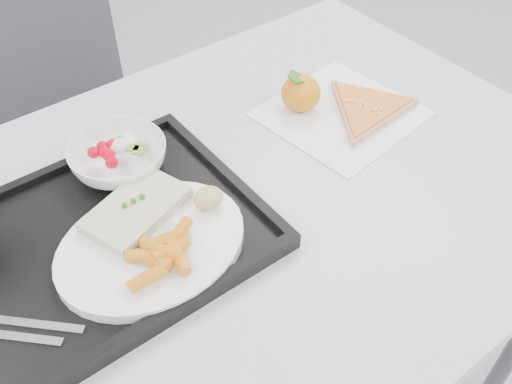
{
  "coord_description": "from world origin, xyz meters",
  "views": [
    {
      "loc": [
        -0.32,
        -0.21,
        1.38
      ],
      "look_at": [
        0.05,
        0.28,
        0.77
      ],
      "focal_mm": 40.0,
      "sensor_mm": 36.0,
      "label": 1
    }
  ],
  "objects_px": {
    "tray": "(99,242)",
    "chair": "(62,111)",
    "salad_bowl": "(119,158)",
    "table": "(223,234)",
    "dinner_plate": "(152,246)",
    "pizza_slice": "(367,108)",
    "tangerine": "(301,93)"
  },
  "relations": [
    {
      "from": "dinner_plate",
      "to": "tangerine",
      "type": "xyz_separation_m",
      "value": [
        0.39,
        0.14,
        0.01
      ]
    },
    {
      "from": "chair",
      "to": "tray",
      "type": "distance_m",
      "value": 0.69
    },
    {
      "from": "chair",
      "to": "tray",
      "type": "relative_size",
      "value": 2.07
    },
    {
      "from": "table",
      "to": "pizza_slice",
      "type": "xyz_separation_m",
      "value": [
        0.34,
        0.03,
        0.08
      ]
    },
    {
      "from": "tray",
      "to": "dinner_plate",
      "type": "relative_size",
      "value": 1.67
    },
    {
      "from": "table",
      "to": "tray",
      "type": "xyz_separation_m",
      "value": [
        -0.18,
        0.04,
        0.08
      ]
    },
    {
      "from": "salad_bowl",
      "to": "pizza_slice",
      "type": "distance_m",
      "value": 0.45
    },
    {
      "from": "chair",
      "to": "salad_bowl",
      "type": "height_order",
      "value": "chair"
    },
    {
      "from": "tray",
      "to": "dinner_plate",
      "type": "distance_m",
      "value": 0.08
    },
    {
      "from": "table",
      "to": "tray",
      "type": "distance_m",
      "value": 0.2
    },
    {
      "from": "tray",
      "to": "tangerine",
      "type": "xyz_separation_m",
      "value": [
        0.44,
        0.07,
        0.03
      ]
    },
    {
      "from": "table",
      "to": "pizza_slice",
      "type": "bearing_deg",
      "value": 5.33
    },
    {
      "from": "tray",
      "to": "pizza_slice",
      "type": "height_order",
      "value": "tray"
    },
    {
      "from": "dinner_plate",
      "to": "pizza_slice",
      "type": "bearing_deg",
      "value": 6.68
    },
    {
      "from": "chair",
      "to": "tangerine",
      "type": "relative_size",
      "value": 11.46
    },
    {
      "from": "chair",
      "to": "pizza_slice",
      "type": "xyz_separation_m",
      "value": [
        0.36,
        -0.64,
        0.22
      ]
    },
    {
      "from": "salad_bowl",
      "to": "pizza_slice",
      "type": "relative_size",
      "value": 0.5
    },
    {
      "from": "tangerine",
      "to": "pizza_slice",
      "type": "distance_m",
      "value": 0.12
    },
    {
      "from": "tray",
      "to": "chair",
      "type": "bearing_deg",
      "value": 75.38
    },
    {
      "from": "chair",
      "to": "dinner_plate",
      "type": "xyz_separation_m",
      "value": [
        -0.11,
        -0.69,
        0.24
      ]
    },
    {
      "from": "dinner_plate",
      "to": "salad_bowl",
      "type": "distance_m",
      "value": 0.18
    },
    {
      "from": "pizza_slice",
      "to": "salad_bowl",
      "type": "bearing_deg",
      "value": 164.53
    },
    {
      "from": "table",
      "to": "chair",
      "type": "xyz_separation_m",
      "value": [
        -0.02,
        0.67,
        -0.15
      ]
    },
    {
      "from": "table",
      "to": "tray",
      "type": "relative_size",
      "value": 2.67
    },
    {
      "from": "chair",
      "to": "tray",
      "type": "xyz_separation_m",
      "value": [
        -0.16,
        -0.63,
        0.22
      ]
    },
    {
      "from": "tangerine",
      "to": "salad_bowl",
      "type": "bearing_deg",
      "value": 173.76
    },
    {
      "from": "chair",
      "to": "pizza_slice",
      "type": "relative_size",
      "value": 3.06
    },
    {
      "from": "table",
      "to": "dinner_plate",
      "type": "relative_size",
      "value": 4.44
    },
    {
      "from": "chair",
      "to": "tray",
      "type": "bearing_deg",
      "value": -104.62
    },
    {
      "from": "chair",
      "to": "salad_bowl",
      "type": "bearing_deg",
      "value": -97.71
    },
    {
      "from": "dinner_plate",
      "to": "tray",
      "type": "bearing_deg",
      "value": 128.48
    },
    {
      "from": "salad_bowl",
      "to": "pizza_slice",
      "type": "height_order",
      "value": "salad_bowl"
    }
  ]
}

